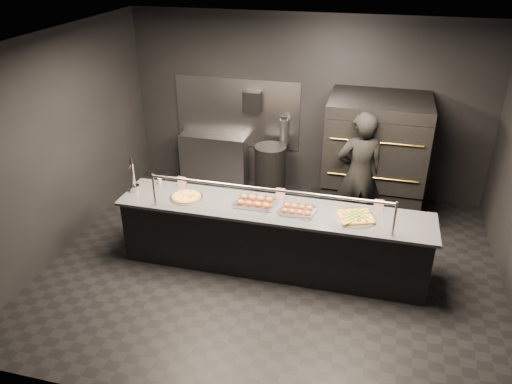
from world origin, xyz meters
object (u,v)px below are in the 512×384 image
Objects in this scene: towel_dispenser at (252,102)px; worker at (359,175)px; beer_tap at (133,181)px; slider_tray_b at (297,210)px; prep_shelf at (214,159)px; pizza_oven at (374,157)px; round_pizza at (186,197)px; slider_tray_a at (255,202)px; service_counter at (272,238)px; fire_extinguisher at (284,132)px; trash_bin at (270,171)px; square_pizza at (355,217)px.

worker is (1.91, -1.17, -0.60)m from towel_dispenser.
worker is at bearing 22.41° from beer_tap.
prep_shelf is at bearing 129.40° from slider_tray_b.
towel_dispenser is at bearing 66.26° from beer_tap.
pizza_oven is 3.06m from round_pizza.
prep_shelf is at bearing 81.41° from beer_tap.
slider_tray_a is at bearing -59.25° from prep_shelf.
prep_shelf is 2.42m from round_pizza.
service_counter is 2.82m from prep_shelf.
fire_extinguisher reaches higher than prep_shelf.
worker is at bearing 50.51° from service_counter.
pizza_oven is at bearing -13.14° from towel_dispenser.
worker is (1.51, -0.86, 0.50)m from trash_bin.
slider_tray_a reaches higher than round_pizza.
round_pizza is (-2.38, -1.92, -0.03)m from pizza_oven.
round_pizza is (0.77, -0.02, -0.14)m from beer_tap.
trash_bin is at bearing -116.23° from fire_extinguisher.
square_pizza is at bearing -50.81° from towel_dispenser.
prep_shelf is at bearing 138.78° from square_pizza.
pizza_oven is 2.35m from slider_tray_a.
round_pizza is at bearing 179.87° from slider_tray_b.
slider_tray_b is 0.26× the size of worker.
slider_tray_a is at bearing 25.64° from worker.
pizza_oven is at bearing -6.12° from trash_bin.
beer_tap reaches higher than prep_shelf.
service_counter reaches higher than prep_shelf.
fire_extinguisher is 2.78m from square_pizza.
beer_tap is (-0.35, -2.32, 0.63)m from prep_shelf.
service_counter is 7.12× the size of slider_tray_a.
towel_dispenser is 0.70× the size of slider_tray_b.
fire_extinguisher is 2.51m from slider_tray_b.
beer_tap is at bearing -113.74° from towel_dispenser.
service_counter reaches higher than trash_bin.
beer_tap reaches higher than service_counter.
slider_tray_b is at bearing -50.60° from prep_shelf.
slider_tray_a is 1.72m from worker.
pizza_oven is at bearing -17.89° from fire_extinguisher.
prep_shelf is at bearing -40.20° from worker.
prep_shelf is 3.56m from square_pizza.
prep_shelf is (-1.60, 2.32, -0.01)m from service_counter.
fire_extinguisher is 0.96× the size of square_pizza.
fire_extinguisher is at bearing 56.28° from beer_tap.
prep_shelf is 2.43m from beer_tap.
square_pizza is at bearing 0.39° from round_pizza.
towel_dispenser is 0.64× the size of beer_tap.
prep_shelf is 1.12m from trash_bin.
fire_extinguisher reaches higher than square_pizza.
round_pizza is (-1.18, -0.02, 0.47)m from service_counter.
service_counter is 2.04m from beer_tap.
service_counter is 9.19× the size of round_pizza.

